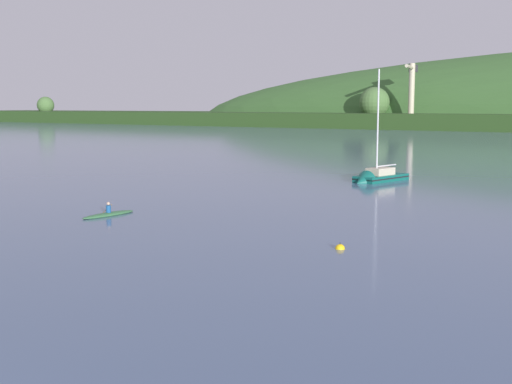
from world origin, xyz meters
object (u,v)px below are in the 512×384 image
Objects in this scene: dockside_crane at (411,96)px; mooring_buoy_midchannel at (340,249)px; canoe_with_paddler at (109,214)px; sailboat_midwater_white at (376,179)px.

dockside_crane reaches higher than mooring_buoy_midchannel.
mooring_buoy_midchannel is (50.73, -177.99, -10.32)m from dockside_crane.
dockside_crane reaches higher than canoe_with_paddler.
dockside_crane reaches higher than sailboat_midwater_white.
sailboat_midwater_white is at bearing 6.75° from dockside_crane.
canoe_with_paddler is 17.38m from mooring_buoy_midchannel.
sailboat_midwater_white is 30.91m from mooring_buoy_midchannel.
dockside_crane is 154.50m from sailboat_midwater_white.
mooring_buoy_midchannel is (17.28, -1.82, -0.09)m from canoe_with_paddler.
dockside_crane is 35.87× the size of mooring_buoy_midchannel.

